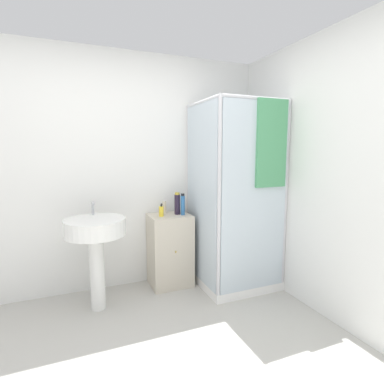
% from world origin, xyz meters
% --- Properties ---
extents(wall_back, '(6.40, 0.06, 2.50)m').
position_xyz_m(wall_back, '(0.00, 1.70, 1.25)').
color(wall_back, white).
rests_on(wall_back, ground_plane).
extents(wall_right, '(0.06, 6.40, 2.50)m').
position_xyz_m(wall_right, '(1.70, 0.00, 1.25)').
color(wall_right, white).
rests_on(wall_right, ground_plane).
extents(shower_enclosure, '(0.80, 0.83, 1.98)m').
position_xyz_m(shower_enclosure, '(1.23, 1.18, 0.59)').
color(shower_enclosure, white).
rests_on(shower_enclosure, ground_plane).
extents(vanity_cabinet, '(0.44, 0.39, 0.79)m').
position_xyz_m(vanity_cabinet, '(0.60, 1.48, 0.39)').
color(vanity_cabinet, beige).
rests_on(vanity_cabinet, ground_plane).
extents(sink, '(0.55, 0.55, 1.00)m').
position_xyz_m(sink, '(-0.19, 1.24, 0.69)').
color(sink, white).
rests_on(sink, ground_plane).
extents(soap_dispenser, '(0.05, 0.05, 0.14)m').
position_xyz_m(soap_dispenser, '(0.49, 1.45, 0.84)').
color(soap_dispenser, yellow).
rests_on(soap_dispenser, vanity_cabinet).
extents(shampoo_bottle_tall_black, '(0.06, 0.06, 0.24)m').
position_xyz_m(shampoo_bottle_tall_black, '(0.69, 1.48, 0.90)').
color(shampoo_bottle_tall_black, '#281E33').
rests_on(shampoo_bottle_tall_black, vanity_cabinet).
extents(shampoo_bottle_blue, '(0.05, 0.05, 0.23)m').
position_xyz_m(shampoo_bottle_blue, '(0.73, 1.43, 0.90)').
color(shampoo_bottle_blue, '#2D66A3').
rests_on(shampoo_bottle_blue, vanity_cabinet).
extents(lotion_bottle_white, '(0.04, 0.04, 0.16)m').
position_xyz_m(lotion_bottle_white, '(0.57, 1.59, 0.86)').
color(lotion_bottle_white, beige).
rests_on(lotion_bottle_white, vanity_cabinet).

